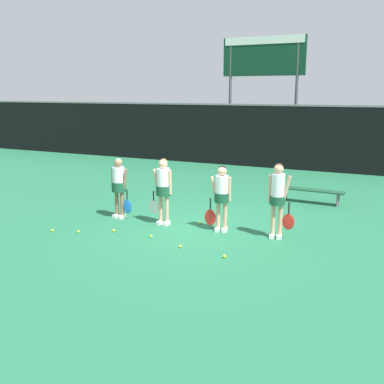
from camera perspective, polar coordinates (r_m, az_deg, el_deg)
name	(u,v)px	position (r m, az deg, el deg)	size (l,w,h in m)	color
ground_plane	(193,227)	(11.41, 0.11, -4.51)	(140.00, 140.00, 0.00)	#216642
fence_windscreen	(286,137)	(20.16, 11.87, 6.87)	(60.00, 0.08, 2.82)	black
scoreboard	(263,65)	(22.08, 9.04, 15.62)	(3.95, 0.15, 5.85)	#515156
bench_courtside	(311,191)	(14.25, 14.89, 0.10)	(1.99, 0.44, 0.43)	#19472D
player_0	(119,183)	(12.20, -9.28, 1.11)	(0.65, 0.38, 1.63)	#8C664C
player_1	(163,186)	(11.44, -3.68, 0.82)	(0.67, 0.38, 1.72)	tan
player_2	(222,193)	(10.90, 3.77, -0.13)	(0.65, 0.36, 1.63)	tan
player_3	(278,194)	(10.52, 10.86, -0.28)	(0.63, 0.35, 1.77)	tan
tennis_ball_0	(151,236)	(10.67, -5.24, -5.62)	(0.07, 0.07, 0.07)	#CCE033
tennis_ball_1	(200,223)	(11.67, 1.02, -3.94)	(0.07, 0.07, 0.07)	#CCE033
tennis_ball_2	(52,230)	(11.57, -17.31, -4.69)	(0.07, 0.07, 0.07)	#CCE033
tennis_ball_3	(78,232)	(11.31, -14.23, -4.89)	(0.07, 0.07, 0.07)	#CCE033
tennis_ball_4	(224,256)	(9.41, 4.14, -8.14)	(0.07, 0.07, 0.07)	#CCE033
tennis_ball_5	(180,246)	(9.96, -1.52, -6.92)	(0.07, 0.07, 0.07)	#CCE033
tennis_ball_6	(114,231)	(11.21, -9.90, -4.85)	(0.07, 0.07, 0.07)	#CCE033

